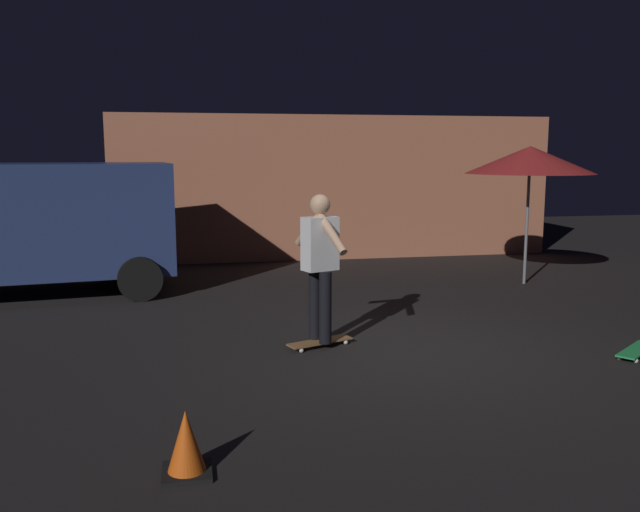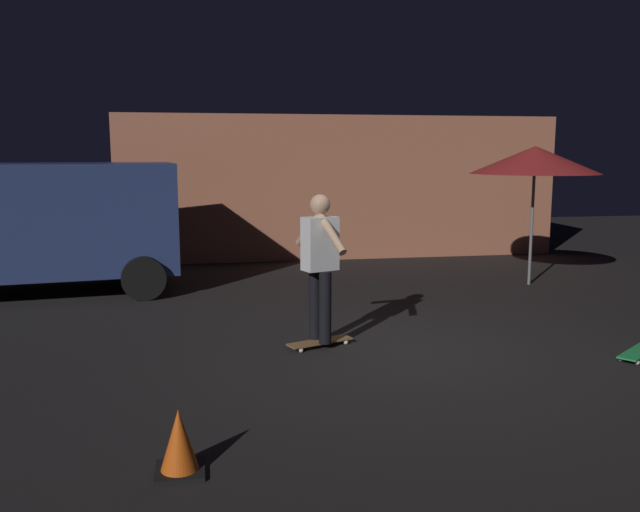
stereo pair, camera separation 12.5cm
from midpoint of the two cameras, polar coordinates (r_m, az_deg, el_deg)
name	(u,v)px [view 1 (the left image)]	position (r m, az deg, el deg)	size (l,w,h in m)	color
ground_plane	(409,350)	(7.58, 7.22, -8.01)	(28.00, 28.00, 0.00)	black
low_building	(325,185)	(15.07, 0.24, 6.15)	(9.16, 3.00, 2.95)	#B76B4C
parked_van	(16,221)	(11.21, -24.98, 2.76)	(4.79, 2.68, 2.03)	navy
patio_umbrella	(530,160)	(11.52, 17.30, 7.88)	(2.10, 2.10, 2.30)	slate
skateboard_ridden	(320,342)	(7.63, -0.47, -7.40)	(0.80, 0.47, 0.07)	olive
skateboard_spare	(637,350)	(8.08, 25.17, -7.34)	(0.75, 0.62, 0.07)	green
skater	(320,257)	(7.41, -0.48, -0.10)	(0.44, 0.95, 1.67)	black
traffic_cone	(186,445)	(4.83, -12.18, -15.60)	(0.34, 0.34, 0.46)	black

